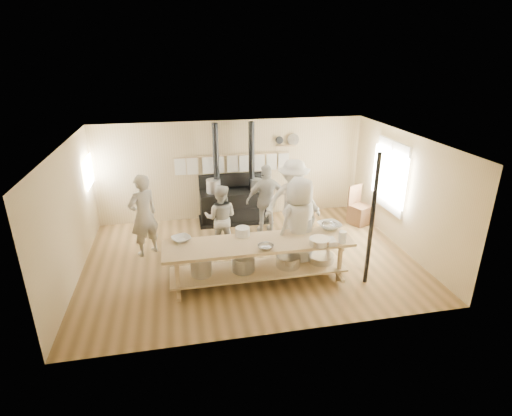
# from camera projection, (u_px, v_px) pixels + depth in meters

# --- Properties ---
(ground) EXTENTS (7.00, 7.00, 0.00)m
(ground) POSITION_uv_depth(u_px,v_px,m) (250.00, 259.00, 8.71)
(ground) COLOR brown
(ground) RESTS_ON ground
(room_shell) EXTENTS (7.00, 7.00, 7.00)m
(room_shell) POSITION_uv_depth(u_px,v_px,m) (250.00, 188.00, 8.11)
(room_shell) COLOR #CCB482
(room_shell) RESTS_ON ground
(window_right) EXTENTS (0.09, 1.50, 1.65)m
(window_right) POSITION_uv_depth(u_px,v_px,m) (390.00, 176.00, 9.33)
(window_right) COLOR beige
(window_right) RESTS_ON ground
(left_opening) EXTENTS (0.00, 0.90, 0.90)m
(left_opening) POSITION_uv_depth(u_px,v_px,m) (89.00, 172.00, 9.30)
(left_opening) COLOR white
(left_opening) RESTS_ON ground
(stove) EXTENTS (1.90, 0.75, 2.60)m
(stove) POSITION_uv_depth(u_px,v_px,m) (235.00, 203.00, 10.44)
(stove) COLOR black
(stove) RESTS_ON ground
(towel_rail) EXTENTS (3.00, 0.04, 0.47)m
(towel_rail) POSITION_uv_depth(u_px,v_px,m) (233.00, 162.00, 10.32)
(towel_rail) COLOR tan
(towel_rail) RESTS_ON ground
(back_wall_shelf) EXTENTS (0.63, 0.14, 0.32)m
(back_wall_shelf) POSITION_uv_depth(u_px,v_px,m) (287.00, 142.00, 10.45)
(back_wall_shelf) COLOR tan
(back_wall_shelf) RESTS_ON ground
(prep_table) EXTENTS (3.60, 0.90, 0.85)m
(prep_table) POSITION_uv_depth(u_px,v_px,m) (258.00, 257.00, 7.69)
(prep_table) COLOR tan
(prep_table) RESTS_ON ground
(support_post) EXTENTS (0.08, 0.08, 2.60)m
(support_post) POSITION_uv_depth(u_px,v_px,m) (372.00, 221.00, 7.37)
(support_post) COLOR black
(support_post) RESTS_ON ground
(cook_far_left) EXTENTS (0.80, 0.74, 1.84)m
(cook_far_left) POSITION_uv_depth(u_px,v_px,m) (143.00, 215.00, 8.61)
(cook_far_left) COLOR #ABA698
(cook_far_left) RESTS_ON ground
(cook_left) EXTENTS (0.88, 0.76, 1.53)m
(cook_left) POSITION_uv_depth(u_px,v_px,m) (221.00, 218.00, 8.87)
(cook_left) COLOR #ABA698
(cook_left) RESTS_ON ground
(cook_center) EXTENTS (1.14, 0.97, 1.97)m
(cook_center) POSITION_uv_depth(u_px,v_px,m) (299.00, 225.00, 7.99)
(cook_center) COLOR #ABA698
(cook_center) RESTS_ON ground
(cook_right) EXTENTS (1.04, 0.47, 1.74)m
(cook_right) POSITION_uv_depth(u_px,v_px,m) (267.00, 200.00, 9.64)
(cook_right) COLOR #ABA698
(cook_right) RESTS_ON ground
(cook_by_window) EXTENTS (1.38, 0.93, 1.97)m
(cook_by_window) POSITION_uv_depth(u_px,v_px,m) (293.00, 201.00, 9.22)
(cook_by_window) COLOR #ABA698
(cook_by_window) RESTS_ON ground
(chair) EXTENTS (0.62, 0.62, 1.01)m
(chair) POSITION_uv_depth(u_px,v_px,m) (359.00, 213.00, 10.38)
(chair) COLOR brown
(chair) RESTS_ON ground
(bowl_white_a) EXTENTS (0.46, 0.46, 0.09)m
(bowl_white_a) POSITION_uv_depth(u_px,v_px,m) (181.00, 239.00, 7.59)
(bowl_white_a) COLOR white
(bowl_white_a) RESTS_ON prep_table
(bowl_steel_a) EXTENTS (0.42, 0.42, 0.09)m
(bowl_steel_a) POSITION_uv_depth(u_px,v_px,m) (266.00, 247.00, 7.27)
(bowl_steel_a) COLOR silver
(bowl_steel_a) RESTS_ON prep_table
(bowl_white_b) EXTENTS (0.53, 0.53, 0.11)m
(bowl_white_b) POSITION_uv_depth(u_px,v_px,m) (329.00, 226.00, 8.14)
(bowl_white_b) COLOR white
(bowl_white_b) RESTS_ON prep_table
(bowl_steel_b) EXTENTS (0.43, 0.43, 0.10)m
(bowl_steel_b) POSITION_uv_depth(u_px,v_px,m) (329.00, 226.00, 8.14)
(bowl_steel_b) COLOR silver
(bowl_steel_b) RESTS_ON prep_table
(roasting_pan) EXTENTS (0.42, 0.28, 0.09)m
(roasting_pan) POSITION_uv_depth(u_px,v_px,m) (325.00, 242.00, 7.48)
(roasting_pan) COLOR #B2B2B7
(roasting_pan) RESTS_ON prep_table
(mixing_bowl_large) EXTENTS (0.52, 0.52, 0.13)m
(mixing_bowl_large) POSITION_uv_depth(u_px,v_px,m) (320.00, 242.00, 7.45)
(mixing_bowl_large) COLOR silver
(mixing_bowl_large) RESTS_ON prep_table
(bucket_galv) EXTENTS (0.39, 0.39, 0.28)m
(bucket_galv) POSITION_uv_depth(u_px,v_px,m) (305.00, 224.00, 8.01)
(bucket_galv) COLOR gray
(bucket_galv) RESTS_ON prep_table
(deep_bowl_enamel) EXTENTS (0.33, 0.33, 0.17)m
(deep_bowl_enamel) POSITION_uv_depth(u_px,v_px,m) (243.00, 232.00, 7.80)
(deep_bowl_enamel) COLOR white
(deep_bowl_enamel) RESTS_ON prep_table
(pitcher) EXTENTS (0.18, 0.18, 0.22)m
(pitcher) POSITION_uv_depth(u_px,v_px,m) (342.00, 237.00, 7.52)
(pitcher) COLOR white
(pitcher) RESTS_ON prep_table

